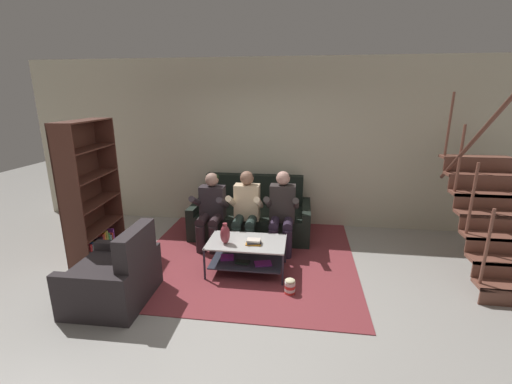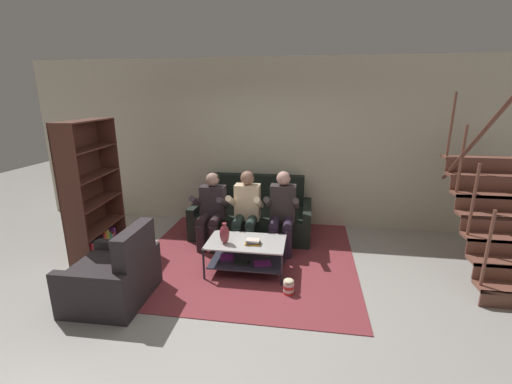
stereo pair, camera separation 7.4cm
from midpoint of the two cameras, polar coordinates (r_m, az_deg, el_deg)
name	(u,v)px [view 2 (the right image)]	position (r m, az deg, el deg)	size (l,w,h in m)	color
ground	(231,291)	(4.30, -3.71, -16.22)	(16.80, 16.80, 0.00)	#A6A39D
back_partition	(260,144)	(6.13, 1.04, 8.02)	(8.40, 0.12, 2.90)	beige
staircase_run	(496,213)	(5.33, 35.41, -2.88)	(0.94, 1.76, 2.35)	brown
couch	(253,216)	(5.83, -0.19, -4.10)	(1.95, 1.00, 0.95)	black
person_seated_left	(211,207)	(5.28, -7.06, -2.55)	(0.50, 0.58, 1.14)	#2E2025
person_seated_middle	(246,208)	(5.16, -1.23, -2.63)	(0.50, 0.58, 1.19)	#22302B
person_seated_right	(282,209)	(5.10, 4.81, -2.85)	(0.50, 0.58, 1.20)	#2C2033
coffee_table	(246,252)	(4.59, -1.23, -9.92)	(1.02, 0.63, 0.43)	#BCBAB8
area_rug	(248,253)	(5.20, -0.85, -10.10)	(3.07, 3.27, 0.01)	brown
vase	(224,234)	(4.44, -4.80, -6.96)	(0.13, 0.13, 0.28)	#92333D
book_stack	(253,242)	(4.45, -0.03, -8.28)	(0.21, 0.17, 0.06)	orange
bookshelf	(91,205)	(5.48, -25.45, -2.02)	(0.41, 1.15, 1.96)	#552D23
armchair	(114,277)	(4.31, -22.07, -12.95)	(0.83, 0.94, 0.89)	#2E282B
popcorn_tub	(289,287)	(4.22, 5.97, -15.41)	(0.13, 0.13, 0.20)	red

